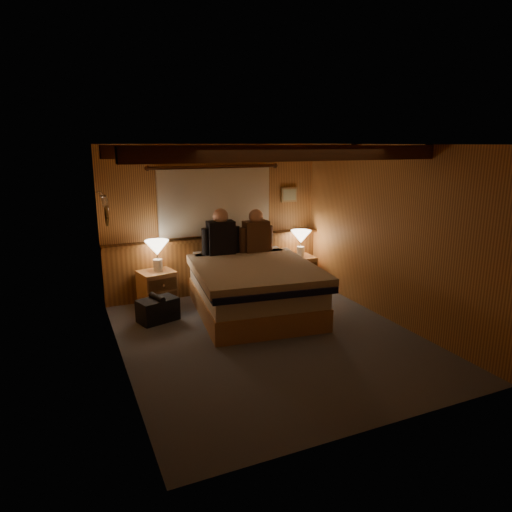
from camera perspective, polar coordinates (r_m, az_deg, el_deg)
floor at (r=5.92m, az=1.66°, el=-10.13°), size 4.20×4.20×0.00m
ceiling at (r=5.40m, az=1.84°, el=13.79°), size 4.20×4.20×0.00m
wall_back at (r=7.45m, az=-5.22°, el=4.52°), size 3.60×0.00×3.60m
wall_left at (r=5.05m, az=-17.03°, el=-0.58°), size 0.00×4.20×4.20m
wall_right at (r=6.50m, az=16.24°, el=2.63°), size 0.00×4.20×4.20m
wall_front at (r=3.82m, az=15.43°, el=-5.13°), size 3.60×0.00×3.60m
wainscot at (r=7.54m, az=-4.94°, el=-0.91°), size 3.60×0.23×0.94m
curtain_window at (r=7.34m, az=-5.10°, el=6.91°), size 2.18×0.09×1.11m
ceiling_beams at (r=5.54m, az=1.15°, el=12.87°), size 3.60×1.65×0.16m
coat_rail at (r=6.52m, az=-18.35°, el=6.68°), size 0.05×0.55×0.24m
framed_print at (r=7.91m, az=4.17°, el=7.65°), size 0.30×0.04×0.25m
bed at (r=6.63m, az=-0.36°, el=-3.92°), size 1.88×2.32×0.73m
nightstand_left at (r=7.08m, az=-12.24°, el=-3.99°), size 0.57×0.54×0.54m
nightstand_right at (r=7.91m, az=5.45°, el=-1.89°), size 0.48×0.44×0.52m
lamp_left at (r=6.96m, az=-12.27°, el=0.79°), size 0.36×0.36×0.47m
lamp_right at (r=7.78m, az=5.63°, el=2.22°), size 0.35×0.35×0.45m
person_left at (r=7.09m, az=-4.42°, el=2.60°), size 0.61×0.27×0.74m
person_right at (r=7.25m, az=-0.01°, el=2.75°), size 0.58×0.23×0.70m
duffel_bag at (r=6.52m, az=-12.17°, el=-6.54°), size 0.60×0.46×0.38m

